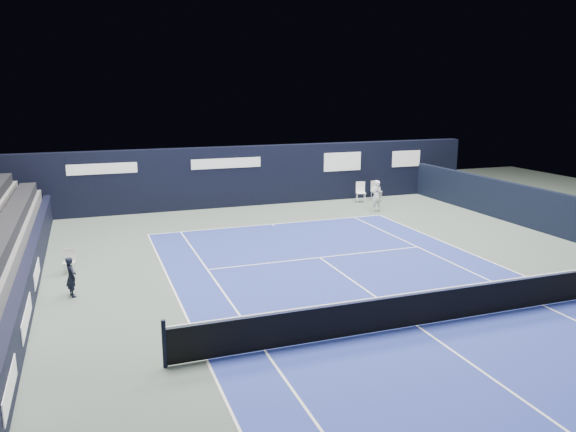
% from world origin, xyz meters
% --- Properties ---
extents(ground, '(48.00, 48.00, 0.00)m').
position_xyz_m(ground, '(0.00, 2.00, 0.00)').
color(ground, '#4A5850').
rests_on(ground, ground).
extents(court_surface, '(10.97, 23.77, 0.01)m').
position_xyz_m(court_surface, '(0.00, 0.00, 0.00)').
color(court_surface, navy).
rests_on(court_surface, ground).
extents(enclosure_wall_right, '(0.30, 22.00, 1.80)m').
position_xyz_m(enclosure_wall_right, '(10.50, 6.00, 0.90)').
color(enclosure_wall_right, black).
rests_on(enclosure_wall_right, ground).
extents(folding_chair_back_a, '(0.60, 0.59, 1.09)m').
position_xyz_m(folding_chair_back_a, '(6.16, 15.22, 0.62)').
color(folding_chair_back_a, white).
rests_on(folding_chair_back_a, ground).
extents(folding_chair_back_b, '(0.60, 0.59, 1.07)m').
position_xyz_m(folding_chair_back_b, '(7.15, 15.40, 0.61)').
color(folding_chair_back_b, silver).
rests_on(folding_chair_back_b, ground).
extents(line_judge_chair, '(0.39, 0.38, 0.81)m').
position_xyz_m(line_judge_chair, '(-8.48, 7.68, 0.46)').
color(line_judge_chair, silver).
rests_on(line_judge_chair, ground).
extents(line_judge, '(0.41, 0.51, 1.20)m').
position_xyz_m(line_judge, '(-8.37, 5.31, 0.60)').
color(line_judge, black).
rests_on(line_judge, ground).
extents(court_markings, '(11.03, 23.83, 0.00)m').
position_xyz_m(court_markings, '(0.00, 0.00, 0.01)').
color(court_markings, white).
rests_on(court_markings, court_surface).
extents(tennis_net, '(12.90, 0.10, 1.10)m').
position_xyz_m(tennis_net, '(0.00, 0.00, 0.51)').
color(tennis_net, black).
rests_on(tennis_net, ground).
extents(back_sponsor_wall, '(26.00, 0.63, 3.10)m').
position_xyz_m(back_sponsor_wall, '(0.01, 16.50, 1.55)').
color(back_sponsor_wall, black).
rests_on(back_sponsor_wall, ground).
extents(side_barrier_left, '(0.33, 22.00, 1.20)m').
position_xyz_m(side_barrier_left, '(-9.50, 5.97, 0.60)').
color(side_barrier_left, black).
rests_on(side_barrier_left, ground).
extents(tennis_player, '(0.59, 0.81, 1.55)m').
position_xyz_m(tennis_player, '(5.83, 12.86, 0.78)').
color(tennis_player, white).
rests_on(tennis_player, ground).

